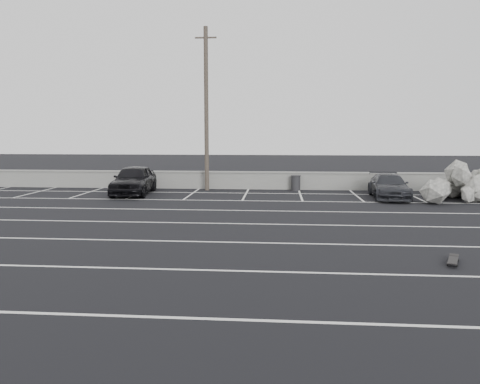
# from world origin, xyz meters

# --- Properties ---
(ground) EXTENTS (120.00, 120.00, 0.00)m
(ground) POSITION_xyz_m (0.00, 0.00, 0.00)
(ground) COLOR black
(ground) RESTS_ON ground
(seawall) EXTENTS (50.00, 0.45, 1.06)m
(seawall) POSITION_xyz_m (0.00, 14.00, 0.55)
(seawall) COLOR gray
(seawall) RESTS_ON ground
(stall_lines) EXTENTS (36.00, 20.05, 0.01)m
(stall_lines) POSITION_xyz_m (-0.08, 4.41, 0.00)
(stall_lines) COLOR silver
(stall_lines) RESTS_ON ground
(car_left) EXTENTS (2.22, 4.84, 1.61)m
(car_left) POSITION_xyz_m (-5.14, 11.01, 0.80)
(car_left) COLOR black
(car_left) RESTS_ON ground
(car_right) EXTENTS (2.00, 4.41, 1.25)m
(car_right) POSITION_xyz_m (8.50, 10.57, 0.63)
(car_right) COLOR #24252A
(car_right) RESTS_ON ground
(utility_pole) EXTENTS (1.25, 0.25, 9.37)m
(utility_pole) POSITION_xyz_m (-1.42, 13.20, 4.75)
(utility_pole) COLOR #4C4238
(utility_pole) RESTS_ON ground
(trash_bin) EXTENTS (0.65, 0.65, 0.89)m
(trash_bin) POSITION_xyz_m (3.81, 13.50, 0.45)
(trash_bin) COLOR #262629
(trash_bin) RESTS_ON ground
(riprap_pile) EXTENTS (6.09, 4.68, 1.38)m
(riprap_pile) POSITION_xyz_m (12.51, 10.32, 0.53)
(riprap_pile) COLOR #A5A39A
(riprap_pile) RESTS_ON ground
(skateboard) EXTENTS (0.55, 0.90, 0.11)m
(skateboard) POSITION_xyz_m (7.30, -1.89, 0.08)
(skateboard) COLOR black
(skateboard) RESTS_ON ground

